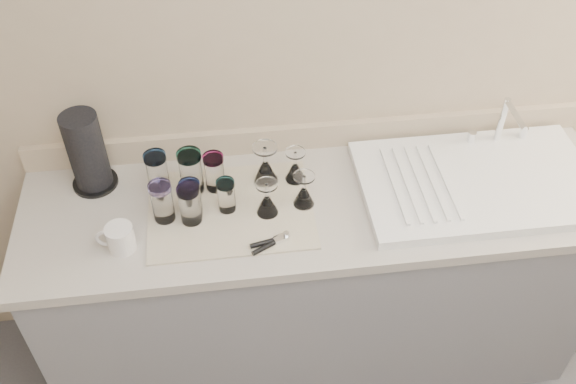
{
  "coord_description": "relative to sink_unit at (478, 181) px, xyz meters",
  "views": [
    {
      "loc": [
        -0.31,
        -0.33,
        2.45
      ],
      "look_at": [
        -0.12,
        1.15,
        1.0
      ],
      "focal_mm": 40.0,
      "sensor_mm": 36.0,
      "label": 1
    }
  ],
  "objects": [
    {
      "name": "counter_unit",
      "position": [
        -0.55,
        -0.0,
        -0.47
      ],
      "size": [
        2.06,
        0.62,
        0.9
      ],
      "color": "slate",
      "rests_on": "ground"
    },
    {
      "name": "sink_unit",
      "position": [
        0.0,
        0.0,
        0.0
      ],
      "size": [
        0.82,
        0.5,
        0.22
      ],
      "color": "white",
      "rests_on": "counter_unit"
    },
    {
      "name": "dish_towel",
      "position": [
        -0.87,
        -0.01,
        -0.02
      ],
      "size": [
        0.55,
        0.42,
        0.01
      ],
      "primitive_type": "cube",
      "color": "beige",
      "rests_on": "counter_unit"
    },
    {
      "name": "tumbler_teal",
      "position": [
        -1.1,
        0.12,
        0.07
      ],
      "size": [
        0.08,
        0.08,
        0.15
      ],
      "color": "white",
      "rests_on": "dish_towel"
    },
    {
      "name": "tumbler_cyan",
      "position": [
        -0.99,
        0.1,
        0.07
      ],
      "size": [
        0.08,
        0.08,
        0.16
      ],
      "color": "white",
      "rests_on": "dish_towel"
    },
    {
      "name": "tumbler_purple",
      "position": [
        -0.91,
        0.1,
        0.06
      ],
      "size": [
        0.07,
        0.07,
        0.14
      ],
      "color": "white",
      "rests_on": "dish_towel"
    },
    {
      "name": "tumbler_magenta",
      "position": [
        -1.08,
        -0.03,
        0.06
      ],
      "size": [
        0.07,
        0.07,
        0.15
      ],
      "color": "white",
      "rests_on": "dish_towel"
    },
    {
      "name": "tumbler_blue",
      "position": [
        -1.0,
        -0.05,
        0.06
      ],
      "size": [
        0.07,
        0.07,
        0.14
      ],
      "color": "white",
      "rests_on": "dish_towel"
    },
    {
      "name": "tumbler_lavender",
      "position": [
        -0.88,
        -0.01,
        0.05
      ],
      "size": [
        0.06,
        0.06,
        0.12
      ],
      "color": "white",
      "rests_on": "dish_towel"
    },
    {
      "name": "tumbler_extra",
      "position": [
        -0.99,
        -0.02,
        0.06
      ],
      "size": [
        0.07,
        0.07,
        0.14
      ],
      "color": "white",
      "rests_on": "dish_towel"
    },
    {
      "name": "goblet_back_left",
      "position": [
        -0.73,
        0.11,
        0.04
      ],
      "size": [
        0.09,
        0.09,
        0.15
      ],
      "color": "white",
      "rests_on": "dish_towel"
    },
    {
      "name": "goblet_back_right",
      "position": [
        -0.63,
        0.1,
        0.03
      ],
      "size": [
        0.07,
        0.07,
        0.13
      ],
      "color": "white",
      "rests_on": "dish_towel"
    },
    {
      "name": "goblet_front_left",
      "position": [
        -0.74,
        -0.05,
        0.03
      ],
      "size": [
        0.07,
        0.07,
        0.13
      ],
      "color": "white",
      "rests_on": "dish_towel"
    },
    {
      "name": "goblet_front_right",
      "position": [
        -0.62,
        -0.02,
        0.03
      ],
      "size": [
        0.07,
        0.07,
        0.13
      ],
      "color": "white",
      "rests_on": "dish_towel"
    },
    {
      "name": "can_opener",
      "position": [
        -0.75,
        -0.19,
        -0.0
      ],
      "size": [
        0.13,
        0.08,
        0.02
      ],
      "color": "silver",
      "rests_on": "dish_towel"
    },
    {
      "name": "white_mug",
      "position": [
        -1.22,
        -0.14,
        0.03
      ],
      "size": [
        0.13,
        0.1,
        0.09
      ],
      "color": "silver",
      "rests_on": "counter_unit"
    },
    {
      "name": "paper_towel_roll",
      "position": [
        -1.33,
        0.18,
        0.12
      ],
      "size": [
        0.16,
        0.16,
        0.29
      ],
      "color": "black",
      "rests_on": "counter_unit"
    }
  ]
}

